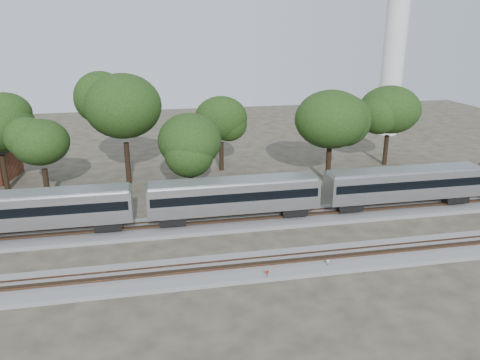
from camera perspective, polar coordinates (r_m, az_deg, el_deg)
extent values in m
plane|color=#383328|center=(45.11, -4.10, -8.72)|extent=(160.00, 160.00, 0.00)
cube|color=slate|center=(50.41, -4.98, -5.45)|extent=(160.00, 5.00, 0.40)
cube|color=brown|center=(49.57, -4.90, -5.30)|extent=(160.00, 0.08, 0.15)
cube|color=brown|center=(50.88, -5.09, -4.66)|extent=(160.00, 0.08, 0.15)
cube|color=slate|center=(41.51, -3.38, -10.96)|extent=(160.00, 5.00, 0.40)
cube|color=brown|center=(40.67, -3.25, -10.89)|extent=(160.00, 0.08, 0.15)
cube|color=brown|center=(41.92, -3.53, -9.94)|extent=(160.00, 0.08, 0.15)
cube|color=silver|center=(50.30, -23.49, -3.28)|extent=(18.31, 3.16, 3.16)
cube|color=black|center=(50.19, -23.53, -2.94)|extent=(17.68, 3.21, 0.95)
cube|color=gray|center=(49.76, -23.72, -1.53)|extent=(17.89, 2.53, 0.37)
cube|color=black|center=(50.00, -15.74, -5.06)|extent=(2.74, 2.32, 0.95)
cube|color=silver|center=(49.75, -0.75, -1.90)|extent=(18.31, 3.16, 3.16)
cube|color=black|center=(49.64, -0.75, -1.56)|extent=(17.68, 3.21, 0.95)
cube|color=gray|center=(49.21, -0.76, -0.12)|extent=(17.89, 2.53, 0.37)
cube|color=black|center=(49.82, -8.28, -4.62)|extent=(2.74, 2.32, 0.95)
cube|color=black|center=(52.03, 6.47, -3.51)|extent=(2.74, 2.32, 0.95)
cube|color=silver|center=(56.57, 19.32, -0.43)|extent=(18.31, 3.16, 3.16)
cube|color=black|center=(56.48, 19.35, -0.13)|extent=(17.68, 3.21, 0.95)
cube|color=gray|center=(56.10, 19.49, 1.14)|extent=(17.89, 2.53, 0.37)
cube|color=black|center=(54.27, 13.02, -2.94)|extent=(2.74, 2.32, 0.95)
cube|color=black|center=(60.78, 24.52, -1.85)|extent=(2.74, 2.32, 0.95)
cylinder|color=#512D19|center=(40.12, 3.31, -11.65)|extent=(0.06, 0.06, 0.92)
cylinder|color=#AD1D0C|center=(39.92, 3.33, -11.15)|extent=(0.33, 0.10, 0.33)
cylinder|color=#512D19|center=(42.55, 10.66, -10.15)|extent=(0.06, 0.06, 0.85)
cylinder|color=silver|center=(42.37, 10.69, -9.70)|extent=(0.29, 0.15, 0.30)
cube|color=#512D19|center=(41.38, 7.48, -11.28)|extent=(0.52, 0.33, 0.30)
cylinder|color=silver|center=(95.56, 18.19, 13.95)|extent=(4.15, 4.15, 29.02)
cone|color=silver|center=(97.14, 17.46, 6.64)|extent=(6.63, 6.63, 4.15)
cylinder|color=black|center=(67.53, -26.74, 0.77)|extent=(0.70, 0.70, 4.67)
cylinder|color=black|center=(61.92, -22.52, -0.49)|extent=(0.70, 0.70, 3.91)
ellipsoid|color=black|center=(60.54, -23.13, 4.27)|extent=(7.37, 7.37, 6.27)
cylinder|color=black|center=(64.51, -13.53, 1.99)|extent=(0.70, 0.70, 5.68)
ellipsoid|color=black|center=(62.83, -14.05, 8.74)|extent=(10.71, 10.71, 9.10)
cylinder|color=black|center=(58.41, -6.00, -0.23)|extent=(0.70, 0.70, 3.89)
ellipsoid|color=black|center=(56.95, -6.17, 4.80)|extent=(7.34, 7.34, 6.24)
cylinder|color=black|center=(68.99, -2.28, 2.92)|extent=(0.70, 0.70, 4.19)
ellipsoid|color=black|center=(67.68, -2.34, 7.57)|extent=(7.91, 7.91, 6.72)
cylinder|color=black|center=(64.48, 10.70, 1.72)|extent=(0.70, 0.70, 4.70)
ellipsoid|color=black|center=(62.98, 11.05, 7.29)|extent=(8.87, 8.87, 7.54)
cylinder|color=black|center=(75.05, 17.33, 3.52)|extent=(0.70, 0.70, 4.57)
ellipsoid|color=black|center=(73.78, 17.78, 8.17)|extent=(8.62, 8.62, 7.33)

